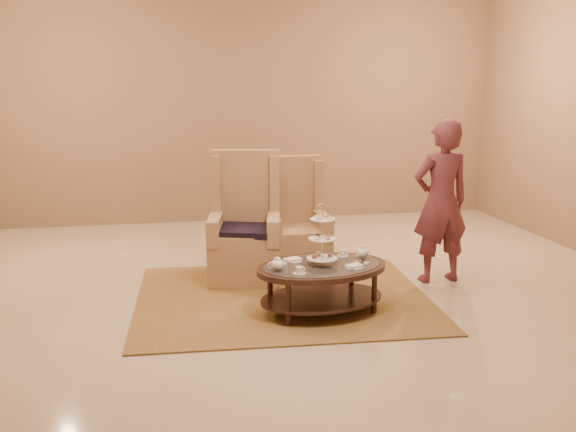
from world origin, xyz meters
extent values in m
plane|color=beige|center=(0.00, 0.00, 0.00)|extent=(8.00, 8.00, 0.00)
cube|color=beige|center=(0.00, 0.00, 0.00)|extent=(8.00, 8.00, 0.02)
cube|color=#8C6C4C|center=(0.00, 4.00, 1.75)|extent=(8.00, 0.04, 3.50)
cube|color=olive|center=(-0.03, 0.21, 0.01)|extent=(3.01, 2.55, 0.02)
cylinder|color=black|center=(-0.12, -0.56, 0.21)|extent=(0.06, 0.06, 0.41)
cylinder|color=black|center=(0.73, -0.39, 0.21)|extent=(0.06, 0.06, 0.41)
cylinder|color=black|center=(-0.21, -0.11, 0.21)|extent=(0.06, 0.06, 0.41)
cylinder|color=black|center=(0.64, 0.06, 0.21)|extent=(0.06, 0.06, 0.41)
cylinder|color=silver|center=(0.26, -0.25, 0.73)|extent=(0.01, 0.01, 0.52)
torus|color=silver|center=(0.26, -0.25, 0.99)|extent=(0.13, 0.03, 0.13)
cylinder|color=silver|center=(0.26, -0.25, 0.53)|extent=(0.34, 0.34, 0.01)
cylinder|color=silver|center=(0.26, -0.25, 0.72)|extent=(0.30, 0.30, 0.01)
cylinder|color=silver|center=(0.26, -0.25, 0.90)|extent=(0.27, 0.27, 0.01)
cylinder|color=#BE6361|center=(0.33, -0.23, 0.55)|extent=(0.05, 0.05, 0.03)
cylinder|color=tan|center=(0.24, -0.17, 0.55)|extent=(0.05, 0.05, 0.03)
cylinder|color=brown|center=(0.18, -0.27, 0.55)|extent=(0.05, 0.05, 0.03)
cylinder|color=beige|center=(0.27, -0.33, 0.55)|extent=(0.05, 0.05, 0.03)
ellipsoid|color=tan|center=(0.32, -0.22, 0.74)|extent=(0.05, 0.05, 0.03)
ellipsoid|color=brown|center=(0.22, -0.19, 0.74)|extent=(0.05, 0.05, 0.03)
ellipsoid|color=beige|center=(0.19, -0.28, 0.74)|extent=(0.05, 0.05, 0.03)
ellipsoid|color=#BE6361|center=(0.29, -0.31, 0.74)|extent=(0.05, 0.05, 0.03)
cube|color=brown|center=(0.30, -0.21, 0.92)|extent=(0.05, 0.04, 0.02)
cube|color=beige|center=(0.21, -0.21, 0.92)|extent=(0.05, 0.04, 0.02)
cube|color=#BE6361|center=(0.21, -0.29, 0.92)|extent=(0.05, 0.04, 0.02)
cube|color=tan|center=(0.30, -0.29, 0.92)|extent=(0.05, 0.04, 0.02)
ellipsoid|color=silver|center=(-0.19, -0.36, 0.53)|extent=(0.15, 0.15, 0.10)
cylinder|color=silver|center=(-0.19, -0.36, 0.58)|extent=(0.07, 0.07, 0.01)
sphere|color=silver|center=(-0.19, -0.36, 0.59)|extent=(0.02, 0.02, 0.02)
cone|color=silver|center=(-0.11, -0.34, 0.53)|extent=(0.08, 0.04, 0.05)
torus|color=silver|center=(-0.25, -0.37, 0.53)|extent=(0.07, 0.03, 0.07)
ellipsoid|color=silver|center=(0.69, -0.11, 0.53)|extent=(0.15, 0.15, 0.10)
cylinder|color=silver|center=(0.69, -0.11, 0.58)|extent=(0.07, 0.07, 0.01)
sphere|color=silver|center=(0.69, -0.11, 0.59)|extent=(0.02, 0.02, 0.02)
cone|color=silver|center=(0.77, -0.09, 0.53)|extent=(0.08, 0.04, 0.05)
torus|color=silver|center=(0.63, -0.12, 0.53)|extent=(0.07, 0.03, 0.07)
cylinder|color=silver|center=(-0.01, -0.49, 0.48)|extent=(0.13, 0.13, 0.01)
cylinder|color=silver|center=(-0.01, -0.49, 0.51)|extent=(0.08, 0.08, 0.06)
torus|color=silver|center=(0.03, -0.49, 0.51)|extent=(0.04, 0.02, 0.04)
cylinder|color=silver|center=(0.52, -0.01, 0.48)|extent=(0.13, 0.13, 0.01)
cylinder|color=silver|center=(0.52, -0.01, 0.51)|extent=(0.08, 0.08, 0.06)
torus|color=silver|center=(0.56, 0.00, 0.51)|extent=(0.04, 0.02, 0.04)
cylinder|color=silver|center=(0.01, -0.09, 0.48)|extent=(0.19, 0.19, 0.01)
cube|color=beige|center=(0.01, -0.09, 0.49)|extent=(0.17, 0.15, 0.02)
cylinder|color=silver|center=(0.52, -0.41, 0.48)|extent=(0.19, 0.19, 0.01)
cube|color=beige|center=(0.52, -0.41, 0.49)|extent=(0.17, 0.15, 0.02)
cylinder|color=silver|center=(-0.09, -0.21, 0.50)|extent=(0.05, 0.05, 0.06)
cylinder|color=silver|center=(0.67, -0.31, 0.48)|extent=(0.07, 0.07, 0.01)
cylinder|color=#BE6361|center=(0.67, -0.31, 0.49)|extent=(0.05, 0.05, 0.01)
cylinder|color=silver|center=(0.61, -0.23, 0.48)|extent=(0.07, 0.07, 0.01)
cylinder|color=brown|center=(0.61, -0.23, 0.49)|extent=(0.05, 0.05, 0.01)
cylinder|color=silver|center=(-0.17, -0.14, 0.48)|extent=(0.07, 0.07, 0.01)
cylinder|color=beige|center=(-0.17, -0.14, 0.49)|extent=(0.05, 0.05, 0.01)
cube|color=#B08252|center=(-0.33, 0.89, 0.23)|extent=(0.88, 0.88, 0.45)
cube|color=#B08252|center=(-0.34, 0.84, 0.51)|extent=(0.75, 0.75, 0.11)
cube|color=#B08252|center=(-0.27, 1.20, 0.70)|extent=(0.77, 0.28, 1.40)
cube|color=#B08252|center=(-0.59, 1.22, 1.02)|extent=(0.15, 0.25, 0.65)
cube|color=#B08252|center=(0.04, 1.10, 1.02)|extent=(0.15, 0.25, 0.65)
cube|color=#B08252|center=(-0.64, 0.90, 0.59)|extent=(0.25, 0.69, 0.28)
cube|color=#B08252|center=(-0.03, 0.78, 0.59)|extent=(0.25, 0.69, 0.28)
cube|color=black|center=(-0.34, 0.81, 0.58)|extent=(0.73, 0.70, 0.06)
cube|color=#B08252|center=(0.29, 1.11, 0.21)|extent=(0.70, 0.70, 0.42)
cube|color=#B08252|center=(0.29, 1.06, 0.47)|extent=(0.60, 0.60, 0.10)
cube|color=#B08252|center=(0.28, 1.40, 0.65)|extent=(0.70, 0.14, 1.30)
cube|color=#B08252|center=(-0.02, 1.35, 0.95)|extent=(0.10, 0.22, 0.60)
cube|color=#B08252|center=(0.58, 1.36, 0.95)|extent=(0.10, 0.22, 0.60)
cube|color=#B08252|center=(0.00, 1.05, 0.55)|extent=(0.12, 0.63, 0.26)
cube|color=#B08252|center=(0.58, 1.06, 0.55)|extent=(0.12, 0.63, 0.26)
imported|color=#5E282F|center=(1.74, 0.47, 0.88)|extent=(0.67, 0.47, 1.76)
camera|label=1|loc=(-1.14, -5.83, 2.15)|focal=40.00mm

